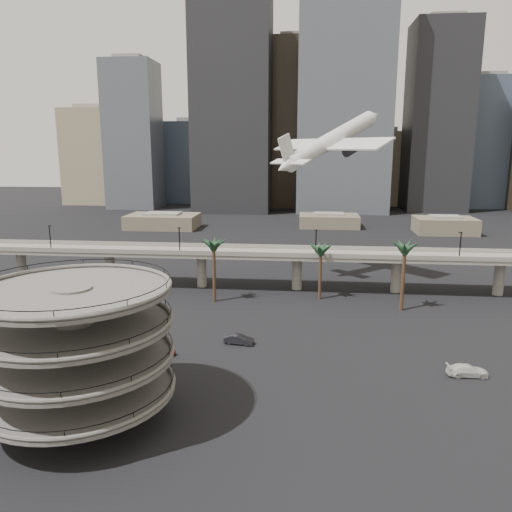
# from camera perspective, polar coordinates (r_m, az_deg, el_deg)

# --- Properties ---
(ground) EXTENTS (700.00, 700.00, 0.00)m
(ground) POSITION_cam_1_polar(r_m,az_deg,el_deg) (64.73, -6.71, -16.91)
(ground) COLOR black
(ground) RESTS_ON ground
(parking_ramp) EXTENTS (22.20, 22.20, 17.35)m
(parking_ramp) POSITION_cam_1_polar(r_m,az_deg,el_deg) (61.24, -19.90, -9.18)
(parking_ramp) COLOR #514E4C
(parking_ramp) RESTS_ON ground
(overpass) EXTENTS (130.00, 9.30, 14.70)m
(overpass) POSITION_cam_1_polar(r_m,az_deg,el_deg) (113.46, -0.82, -0.09)
(overpass) COLOR slate
(overpass) RESTS_ON ground
(palm_trees) EXTENTS (42.40, 10.40, 14.00)m
(palm_trees) POSITION_cam_1_polar(r_m,az_deg,el_deg) (101.76, 6.36, 0.77)
(palm_trees) COLOR #46301E
(palm_trees) RESTS_ON ground
(low_buildings) EXTENTS (135.00, 27.50, 6.80)m
(low_buildings) POSITION_cam_1_polar(r_m,az_deg,el_deg) (199.57, 4.08, 3.89)
(low_buildings) COLOR #655C4A
(low_buildings) RESTS_ON ground
(skyline) EXTENTS (269.00, 86.00, 119.60)m
(skyline) POSITION_cam_1_polar(r_m,az_deg,el_deg) (272.52, 6.53, 14.65)
(skyline) COLOR gray
(skyline) RESTS_ON ground
(airborne_jet) EXTENTS (28.98, 29.36, 17.29)m
(airborne_jet) POSITION_cam_1_polar(r_m,az_deg,el_deg) (125.95, 8.62, 12.87)
(airborne_jet) COLOR silver
(airborne_jet) RESTS_ON ground
(car_a) EXTENTS (4.71, 3.30, 1.49)m
(car_a) POSITION_cam_1_polar(r_m,az_deg,el_deg) (80.35, -10.64, -10.47)
(car_a) COLOR #AE1830
(car_a) RESTS_ON ground
(car_b) EXTENTS (5.06, 2.32, 1.61)m
(car_b) POSITION_cam_1_polar(r_m,az_deg,el_deg) (82.88, -1.97, -9.50)
(car_b) COLOR black
(car_b) RESTS_ON ground
(car_c) EXTENTS (5.83, 2.70, 1.65)m
(car_c) POSITION_cam_1_polar(r_m,az_deg,el_deg) (77.92, 23.01, -11.94)
(car_c) COLOR silver
(car_c) RESTS_ON ground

